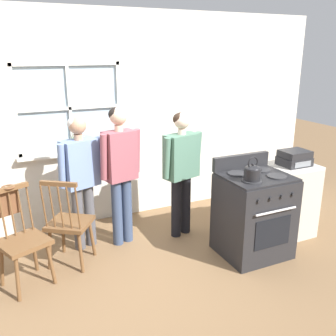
# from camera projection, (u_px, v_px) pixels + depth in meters

# --- Properties ---
(ground_plane) EXTENTS (16.00, 16.00, 0.00)m
(ground_plane) POSITION_uv_depth(u_px,v_px,m) (147.00, 267.00, 3.98)
(ground_plane) COLOR brown
(wall_back) EXTENTS (6.40, 0.16, 2.70)m
(wall_back) POSITION_uv_depth(u_px,v_px,m) (106.00, 121.00, 4.80)
(wall_back) COLOR silver
(wall_back) RESTS_ON ground_plane
(chair_by_window) EXTENTS (0.54, 0.53, 0.98)m
(chair_by_window) POSITION_uv_depth(u_px,v_px,m) (23.00, 242.00, 3.56)
(chair_by_window) COLOR brown
(chair_by_window) RESTS_ON ground_plane
(chair_near_wall) EXTENTS (0.57, 0.57, 0.98)m
(chair_near_wall) POSITION_uv_depth(u_px,v_px,m) (69.00, 224.00, 3.92)
(chair_near_wall) COLOR brown
(chair_near_wall) RESTS_ON ground_plane
(person_elderly_left) EXTENTS (0.55, 0.32, 1.53)m
(person_elderly_left) POSITION_uv_depth(u_px,v_px,m) (81.00, 172.00, 4.13)
(person_elderly_left) COLOR #4C4C51
(person_elderly_left) RESTS_ON ground_plane
(person_teen_center) EXTENTS (0.52, 0.29, 1.62)m
(person_teen_center) POSITION_uv_depth(u_px,v_px,m) (120.00, 165.00, 4.21)
(person_teen_center) COLOR #384766
(person_teen_center) RESTS_ON ground_plane
(person_adult_right) EXTENTS (0.58, 0.31, 1.52)m
(person_adult_right) POSITION_uv_depth(u_px,v_px,m) (181.00, 164.00, 4.43)
(person_adult_right) COLOR black
(person_adult_right) RESTS_ON ground_plane
(stove) EXTENTS (0.72, 0.68, 1.08)m
(stove) POSITION_uv_depth(u_px,v_px,m) (254.00, 214.00, 4.13)
(stove) COLOR #232326
(stove) RESTS_ON ground_plane
(kettle) EXTENTS (0.21, 0.17, 0.25)m
(kettle) POSITION_uv_depth(u_px,v_px,m) (252.00, 172.00, 3.78)
(kettle) COLOR black
(kettle) RESTS_ON stove
(potted_plant) EXTENTS (0.15, 0.15, 0.32)m
(potted_plant) POSITION_uv_depth(u_px,v_px,m) (77.00, 145.00, 4.63)
(potted_plant) COLOR #935B3D
(potted_plant) RESTS_ON wall_back
(handbag) EXTENTS (0.24, 0.24, 0.31)m
(handbag) POSITION_uv_depth(u_px,v_px,m) (7.00, 201.00, 3.60)
(handbag) COLOR brown
(handbag) RESTS_ON chair_by_window
(side_counter) EXTENTS (0.55, 0.50, 0.90)m
(side_counter) POSITION_uv_depth(u_px,v_px,m) (289.00, 200.00, 4.58)
(side_counter) COLOR beige
(side_counter) RESTS_ON ground_plane
(stereo) EXTENTS (0.34, 0.29, 0.18)m
(stereo) POSITION_uv_depth(u_px,v_px,m) (294.00, 158.00, 4.40)
(stereo) COLOR #232326
(stereo) RESTS_ON side_counter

